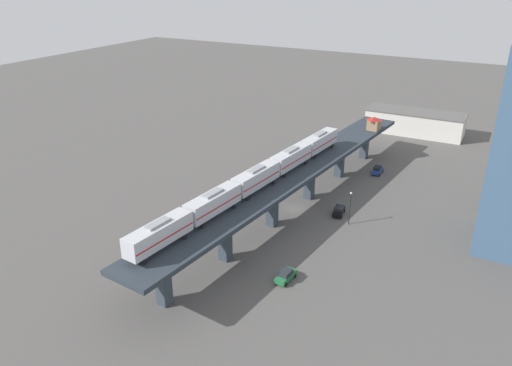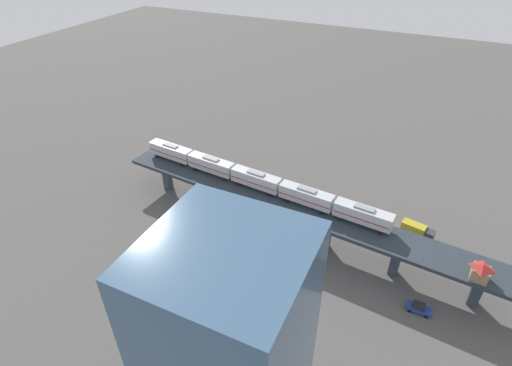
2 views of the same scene
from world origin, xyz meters
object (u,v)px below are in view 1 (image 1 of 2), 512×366
Objects in this scene: street_car_blue at (378,170)px; street_car_black at (339,211)px; subway_train at (256,178)px; warehouse_building at (415,122)px; signal_hut at (374,123)px; street_car_green at (286,275)px; delivery_truck at (293,156)px; street_lamp at (350,205)px.

street_car_black is (-0.70, -25.37, 0.00)m from street_car_blue.
street_car_black is at bearing 49.66° from subway_train.
subway_train is 2.17× the size of warehouse_building.
signal_hut reaches higher than street_car_black.
street_car_green is 52.95m from delivery_truck.
street_car_green is 1.03× the size of street_car_blue.
street_lamp is (23.93, -25.23, 2.35)m from delivery_truck.
subway_train reaches higher than street_car_green.
street_car_blue and street_car_black have the same top height.
delivery_truck is 0.26× the size of warehouse_building.
warehouse_building reaches higher than delivery_truck.
signal_hut is 12.76m from street_car_blue.
signal_hut reaches higher than street_car_blue.
subway_train is at bearing -99.65° from warehouse_building.
subway_train is at bearing -100.06° from signal_hut.
subway_train is 47.65m from signal_hut.
warehouse_building is (4.59, 29.02, -6.80)m from signal_hut.
subway_train reaches higher than warehouse_building.
street_car_black is at bearing 91.17° from street_car_green.
delivery_truck reaches higher than street_car_black.
delivery_truck is at bearing -148.22° from signal_hut.
subway_train is 20.69m from street_car_black.
signal_hut is 22.14m from delivery_truck.
signal_hut is 0.79× the size of street_car_blue.
street_car_blue is at bearing 89.82° from street_car_green.
delivery_truck is at bearing 104.09° from subway_train.
street_car_green is 88.29m from warehouse_building.
street_car_black is 5.32m from street_lamp.
warehouse_building is at bearing 80.35° from subway_train.
street_car_black is 62.18m from warehouse_building.
signal_hut is 37.10m from street_lamp.
delivery_truck is (-20.79, 22.33, 0.82)m from street_car_black.
street_car_black is at bearing -47.04° from delivery_truck.
warehouse_building reaches higher than street_car_green.
subway_train is at bearing -75.91° from delivery_truck.
street_car_blue is at bearing -62.10° from signal_hut.
subway_train is 38.37m from delivery_truck.
street_car_blue is 28.55m from street_lamp.
street_car_black is 0.16× the size of warehouse_building.
street_car_black is (-0.53, 26.12, 0.00)m from street_car_green.
street_lamp is at bearing -42.74° from street_car_black.
street_car_blue is (0.17, 51.49, 0.00)m from street_car_green.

